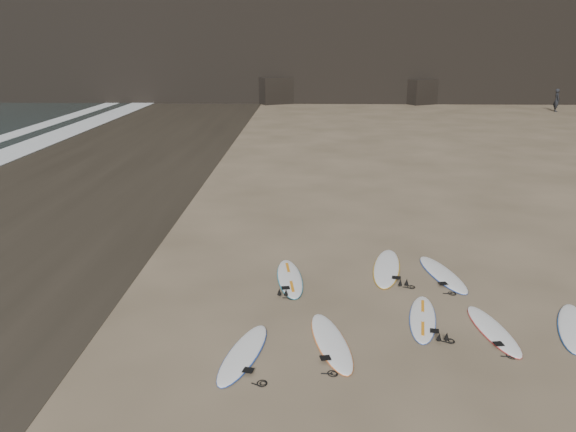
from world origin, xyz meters
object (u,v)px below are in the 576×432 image
(surfboard_5, at_px, (290,278))
(person_a, at_px, (557,100))
(surfboard_0, at_px, (243,353))
(surfboard_3, at_px, (493,330))
(surfboard_1, at_px, (331,342))
(surfboard_7, at_px, (442,274))
(surfboard_2, at_px, (423,318))
(surfboard_6, at_px, (387,267))
(surfboard_4, at_px, (573,327))

(surfboard_5, xyz_separation_m, person_a, (21.75, 36.18, 0.91))
(surfboard_0, relative_size, surfboard_5, 0.95)
(surfboard_0, xyz_separation_m, surfboard_3, (5.09, 1.08, -0.00))
(surfboard_0, height_order, surfboard_1, surfboard_1)
(surfboard_1, bearing_deg, surfboard_5, 94.49)
(surfboard_5, relative_size, surfboard_7, 0.98)
(surfboard_2, bearing_deg, surfboard_6, 109.06)
(surfboard_0, bearing_deg, surfboard_2, 36.40)
(surfboard_1, height_order, surfboard_3, surfboard_1)
(surfboard_1, relative_size, surfboard_6, 0.90)
(surfboard_3, height_order, surfboard_5, surfboard_5)
(surfboard_0, distance_m, surfboard_7, 6.18)
(surfboard_3, xyz_separation_m, surfboard_6, (-1.75, 3.29, 0.01))
(surfboard_3, bearing_deg, surfboard_2, 152.33)
(surfboard_0, relative_size, surfboard_7, 0.93)
(surfboard_6, bearing_deg, person_a, 72.33)
(surfboard_2, xyz_separation_m, surfboard_7, (0.99, 2.44, 0.00))
(surfboard_0, distance_m, person_a, 45.75)
(surfboard_5, xyz_separation_m, surfboard_6, (2.54, 0.75, 0.00))
(surfboard_2, distance_m, surfboard_7, 2.63)
(surfboard_2, bearing_deg, surfboard_0, -146.33)
(surfboard_0, bearing_deg, person_a, 74.24)
(surfboard_7, bearing_deg, surfboard_2, -124.29)
(surfboard_3, xyz_separation_m, person_a, (17.45, 38.72, 0.92))
(surfboard_0, xyz_separation_m, person_a, (22.54, 39.80, 0.92))
(surfboard_2, distance_m, surfboard_6, 2.84)
(surfboard_3, height_order, surfboard_6, surfboard_6)
(person_a, bearing_deg, surfboard_6, 155.68)
(surfboard_5, bearing_deg, surfboard_6, 9.47)
(surfboard_0, relative_size, person_a, 1.21)
(surfboard_4, relative_size, person_a, 1.22)
(surfboard_2, height_order, surfboard_6, surfboard_6)
(surfboard_4, bearing_deg, surfboard_3, -153.09)
(surfboard_5, bearing_deg, surfboard_4, -28.44)
(surfboard_6, bearing_deg, surfboard_1, -101.99)
(surfboard_1, bearing_deg, surfboard_7, 37.55)
(surfboard_2, relative_size, person_a, 1.17)
(surfboard_2, bearing_deg, surfboard_4, 5.34)
(surfboard_0, bearing_deg, surfboard_4, 24.17)
(surfboard_3, distance_m, surfboard_5, 4.99)
(surfboard_0, relative_size, surfboard_6, 0.86)
(surfboard_3, height_order, surfboard_7, surfboard_7)
(surfboard_1, height_order, surfboard_2, surfboard_1)
(surfboard_4, bearing_deg, surfboard_2, -164.58)
(surfboard_1, distance_m, surfboard_7, 4.62)
(surfboard_1, relative_size, surfboard_7, 0.97)
(surfboard_6, xyz_separation_m, surfboard_7, (1.38, -0.37, -0.00))
(surfboard_0, bearing_deg, surfboard_7, 54.04)
(surfboard_1, xyz_separation_m, surfboard_6, (1.63, 3.88, 0.01))
(surfboard_3, bearing_deg, surfboard_1, -178.37)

